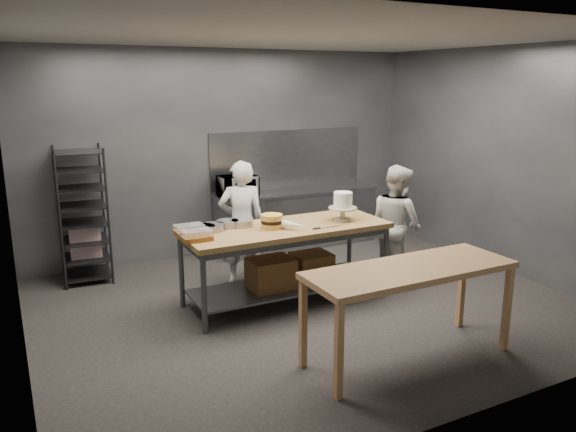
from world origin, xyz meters
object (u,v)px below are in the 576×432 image
(work_table, at_px, (287,255))
(speed_rack, at_px, (83,216))
(microwave, at_px, (238,186))
(chef_right, at_px, (396,224))
(frosted_cake_stand, at_px, (343,203))
(chef_behind, at_px, (242,223))
(near_counter, at_px, (410,276))
(layer_cake, at_px, (272,221))

(work_table, distance_m, speed_rack, 2.73)
(speed_rack, distance_m, microwave, 2.18)
(chef_right, distance_m, frosted_cake_stand, 0.94)
(work_table, relative_size, chef_right, 1.58)
(chef_behind, bearing_deg, frosted_cake_stand, 153.25)
(chef_behind, relative_size, chef_right, 1.05)
(near_counter, distance_m, speed_rack, 4.32)
(frosted_cake_stand, bearing_deg, microwave, 104.63)
(frosted_cake_stand, bearing_deg, near_counter, -101.81)
(near_counter, height_order, chef_behind, chef_behind)
(near_counter, xyz_separation_m, speed_rack, (-2.34, 3.62, 0.04))
(speed_rack, relative_size, microwave, 3.23)
(chef_right, bearing_deg, near_counter, 142.92)
(near_counter, relative_size, microwave, 3.69)
(chef_right, xyz_separation_m, frosted_cake_stand, (-0.86, -0.06, 0.37))
(microwave, bearing_deg, speed_rack, -177.89)
(chef_right, bearing_deg, chef_behind, 63.01)
(speed_rack, xyz_separation_m, microwave, (2.17, 0.08, 0.19))
(speed_rack, height_order, microwave, speed_rack)
(frosted_cake_stand, bearing_deg, speed_rack, 144.46)
(speed_rack, xyz_separation_m, layer_cake, (1.78, -1.88, 0.14))
(chef_right, bearing_deg, layer_cake, 88.02)
(work_table, bearing_deg, speed_rack, 136.94)
(speed_rack, distance_m, chef_behind, 2.05)
(chef_behind, distance_m, microwave, 1.22)
(work_table, bearing_deg, frosted_cake_stand, -5.61)
(microwave, height_order, frosted_cake_stand, frosted_cake_stand)
(work_table, bearing_deg, microwave, 84.49)
(chef_right, height_order, layer_cake, chef_right)
(chef_behind, distance_m, frosted_cake_stand, 1.33)
(microwave, bearing_deg, chef_right, -54.47)
(work_table, height_order, microwave, microwave)
(speed_rack, xyz_separation_m, chef_behind, (1.76, -1.04, -0.06))
(chef_right, bearing_deg, frosted_cake_stand, 91.87)
(speed_rack, bearing_deg, chef_behind, -30.57)
(chef_right, height_order, microwave, chef_right)
(near_counter, bearing_deg, microwave, 92.62)
(microwave, bearing_deg, frosted_cake_stand, -75.37)
(work_table, xyz_separation_m, microwave, (0.19, 1.94, 0.48))
(chef_behind, height_order, layer_cake, chef_behind)
(work_table, height_order, layer_cake, layer_cake)
(work_table, xyz_separation_m, frosted_cake_stand, (0.71, -0.07, 0.56))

